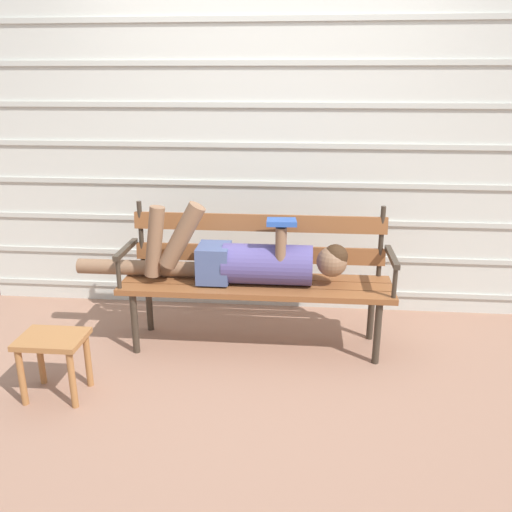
{
  "coord_description": "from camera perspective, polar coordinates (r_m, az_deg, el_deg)",
  "views": [
    {
      "loc": [
        0.28,
        -2.98,
        1.68
      ],
      "look_at": [
        0.0,
        0.16,
        0.62
      ],
      "focal_mm": 37.37,
      "sensor_mm": 36.0,
      "label": 1
    }
  ],
  "objects": [
    {
      "name": "park_bench",
      "position": [
        3.43,
        0.1,
        -1.64
      ],
      "size": [
        1.72,
        0.43,
        0.91
      ],
      "color": "brown",
      "rests_on": "ground"
    },
    {
      "name": "house_siding",
      "position": [
        3.85,
        0.93,
        11.83
      ],
      "size": [
        4.28,
        0.08,
        2.46
      ],
      "color": "beige",
      "rests_on": "ground"
    },
    {
      "name": "footstool",
      "position": [
        3.13,
        -20.87,
        -9.41
      ],
      "size": [
        0.35,
        0.27,
        0.36
      ],
      "color": "#9E6638",
      "rests_on": "ground"
    },
    {
      "name": "reclining_person",
      "position": [
        3.34,
        -1.26,
        -0.4
      ],
      "size": [
        1.75,
        0.26,
        0.53
      ],
      "color": "#514784"
    },
    {
      "name": "ground_plane",
      "position": [
        3.43,
        -0.25,
        -10.77
      ],
      "size": [
        12.0,
        12.0,
        0.0
      ],
      "primitive_type": "plane",
      "color": "#936B56"
    }
  ]
}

